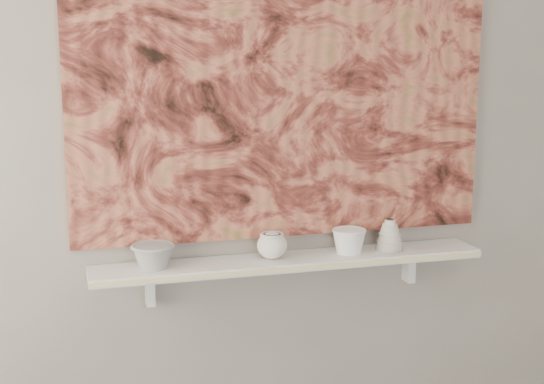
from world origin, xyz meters
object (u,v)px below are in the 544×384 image
object	(u,v)px
shelf	(291,261)
cup_cream	(272,245)
bell_vessel	(390,235)
bowl_grey	(153,256)
bowl_white	(349,241)
painting	(285,82)

from	to	relation	value
shelf	cup_cream	world-z (taller)	cup_cream
cup_cream	bell_vessel	bearing A→B (deg)	0.00
bowl_grey	bowl_white	world-z (taller)	bowl_white
shelf	cup_cream	bearing A→B (deg)	180.00
painting	cup_cream	size ratio (longest dim) A/B	14.28
bowl_grey	bell_vessel	size ratio (longest dim) A/B	1.30
bowl_white	bell_vessel	bearing A→B (deg)	0.00
painting	bowl_grey	distance (m)	0.75
painting	bowl_white	xyz separation A→B (m)	(0.22, -0.08, -0.57)
painting	bell_vessel	world-z (taller)	painting
bowl_grey	painting	bearing A→B (deg)	9.47
shelf	bell_vessel	xyz separation A→B (m)	(0.38, 0.00, 0.07)
bell_vessel	cup_cream	bearing A→B (deg)	180.00
bowl_grey	cup_cream	size ratio (longest dim) A/B	1.40
shelf	bell_vessel	bearing A→B (deg)	0.00
bell_vessel	bowl_white	distance (m)	0.16
shelf	bowl_white	bearing A→B (deg)	0.00
cup_cream	bell_vessel	xyz separation A→B (m)	(0.45, 0.00, 0.01)
bowl_grey	bell_vessel	xyz separation A→B (m)	(0.86, 0.00, 0.01)
bell_vessel	bowl_white	world-z (taller)	bell_vessel
painting	bell_vessel	bearing A→B (deg)	-12.06
shelf	cup_cream	xyz separation A→B (m)	(-0.07, 0.00, 0.06)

